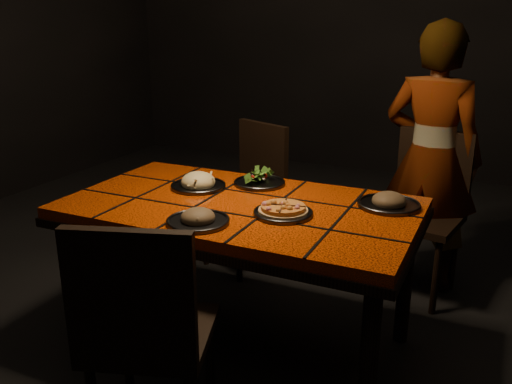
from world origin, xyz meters
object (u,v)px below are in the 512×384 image
at_px(dining_table, 240,219).
at_px(chair_near, 144,327).
at_px(diner, 431,159).
at_px(plate_pizza, 283,211).
at_px(chair_far_right, 425,202).
at_px(chair_far_left, 251,186).
at_px(plate_pasta, 198,183).

xyz_separation_m(dining_table, chair_near, (0.02, -0.79, -0.13)).
bearing_deg(chair_near, dining_table, -106.97).
height_order(diner, plate_pizza, diner).
height_order(chair_near, plate_pizza, chair_near).
bearing_deg(chair_far_right, chair_far_left, -165.18).
bearing_deg(chair_far_left, chair_near, -54.88).
distance_m(dining_table, chair_far_right, 1.22).
bearing_deg(diner, chair_far_left, 18.80).
distance_m(chair_far_left, plate_pizza, 1.17).
height_order(chair_far_left, diner, diner).
xyz_separation_m(chair_near, chair_far_right, (0.68, 1.79, 0.00)).
bearing_deg(chair_near, diner, -128.32).
height_order(chair_near, chair_far_right, chair_far_right).
xyz_separation_m(plate_pizza, plate_pasta, (-0.54, 0.19, 0.01)).
bearing_deg(dining_table, plate_pasta, 158.20).
relative_size(diner, plate_pizza, 6.02).
bearing_deg(chair_far_left, plate_pasta, -62.31).
xyz_separation_m(chair_far_left, plate_pizza, (0.61, -0.97, 0.24)).
distance_m(chair_far_left, chair_far_right, 1.08).
height_order(dining_table, plate_pizza, plate_pizza).
xyz_separation_m(chair_far_left, diner, (1.07, 0.19, 0.25)).
distance_m(chair_near, plate_pizza, 0.79).
height_order(chair_near, chair_far_left, chair_near).
bearing_deg(plate_pasta, chair_far_left, 95.64).
relative_size(chair_near, diner, 0.61).
bearing_deg(chair_far_left, chair_far_right, 27.21).
xyz_separation_m(dining_table, chair_far_left, (-0.37, 0.90, -0.14)).
relative_size(chair_far_left, diner, 0.59).
xyz_separation_m(chair_far_right, diner, (-0.00, 0.09, 0.24)).
xyz_separation_m(dining_table, diner, (0.70, 1.09, 0.11)).
relative_size(dining_table, plate_pizza, 6.23).
distance_m(chair_far_right, plate_pasta, 1.35).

